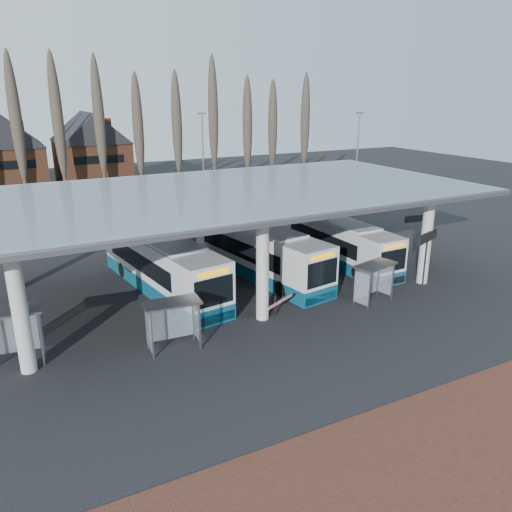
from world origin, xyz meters
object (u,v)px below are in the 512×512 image
shelter_0 (9,324)px  shelter_2 (373,274)px  bus_2 (258,251)px  shelter_1 (172,314)px  bus_3 (338,242)px  bus_1 (162,265)px

shelter_0 → shelter_2: 19.51m
shelter_2 → bus_2: bearing=103.3°
shelter_0 → shelter_1: 7.33m
bus_3 → shelter_1: (-15.10, -7.14, 0.32)m
bus_1 → shelter_1: bearing=-111.7°
bus_2 → bus_3: size_ratio=1.11×
bus_1 → bus_3: bearing=-10.6°
bus_2 → shelter_1: (-8.58, -7.38, 0.18)m
bus_3 → shelter_2: 7.73m
bus_2 → shelter_1: bus_2 is taller
shelter_0 → bus_3: bearing=19.2°
bus_1 → bus_3: size_ratio=1.13×
shelter_1 → shelter_2: shelter_1 is taller
bus_2 → bus_3: 6.52m
bus_2 → shelter_0: bus_2 is taller
shelter_0 → shelter_2: shelter_0 is taller
bus_1 → bus_2: bus_1 is taller
bus_3 → bus_1: bearing=176.6°
bus_2 → shelter_1: size_ratio=4.59×
bus_2 → shelter_0: bearing=-169.8°
bus_1 → shelter_2: size_ratio=4.51×
bus_1 → shelter_1: 7.94m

